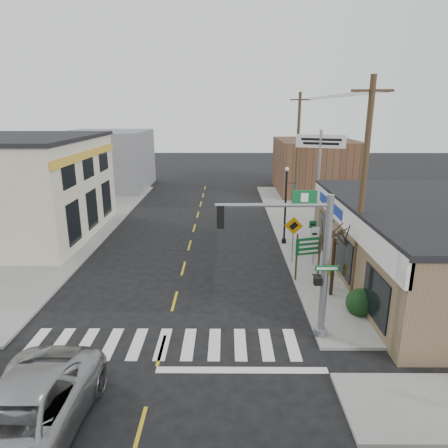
{
  "coord_description": "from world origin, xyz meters",
  "views": [
    {
      "loc": [
        2.45,
        -13.13,
        8.78
      ],
      "look_at": [
        2.33,
        7.47,
        2.8
      ],
      "focal_mm": 32.0,
      "sensor_mm": 36.0,
      "label": 1
    }
  ],
  "objects_px": {
    "fire_hydrant": "(329,268)",
    "bare_tree": "(336,228)",
    "lamp_post": "(287,200)",
    "guide_sign": "(308,250)",
    "suv": "(19,423)",
    "utility_pole_near": "(363,190)",
    "dance_center_sign": "(320,157)",
    "utility_pole_far": "(297,150)",
    "traffic_signal_pole": "(308,252)"
  },
  "relations": [
    {
      "from": "suv",
      "to": "utility_pole_far",
      "type": "distance_m",
      "value": 30.07
    },
    {
      "from": "suv",
      "to": "dance_center_sign",
      "type": "bearing_deg",
      "value": 60.38
    },
    {
      "from": "guide_sign",
      "to": "utility_pole_far",
      "type": "relative_size",
      "value": 0.25
    },
    {
      "from": "traffic_signal_pole",
      "to": "guide_sign",
      "type": "bearing_deg",
      "value": 76.35
    },
    {
      "from": "utility_pole_near",
      "to": "traffic_signal_pole",
      "type": "bearing_deg",
      "value": -126.14
    },
    {
      "from": "suv",
      "to": "utility_pole_near",
      "type": "distance_m",
      "value": 15.25
    },
    {
      "from": "dance_center_sign",
      "to": "utility_pole_far",
      "type": "height_order",
      "value": "utility_pole_far"
    },
    {
      "from": "lamp_post",
      "to": "guide_sign",
      "type": "bearing_deg",
      "value": -82.38
    },
    {
      "from": "suv",
      "to": "utility_pole_far",
      "type": "relative_size",
      "value": 0.63
    },
    {
      "from": "fire_hydrant",
      "to": "dance_center_sign",
      "type": "relative_size",
      "value": 0.09
    },
    {
      "from": "dance_center_sign",
      "to": "guide_sign",
      "type": "bearing_deg",
      "value": -85.06
    },
    {
      "from": "traffic_signal_pole",
      "to": "fire_hydrant",
      "type": "xyz_separation_m",
      "value": [
        2.5,
        6.02,
        -3.14
      ]
    },
    {
      "from": "traffic_signal_pole",
      "to": "bare_tree",
      "type": "xyz_separation_m",
      "value": [
        1.99,
        3.58,
        -0.13
      ]
    },
    {
      "from": "guide_sign",
      "to": "bare_tree",
      "type": "xyz_separation_m",
      "value": [
        0.83,
        -1.7,
        1.71
      ]
    },
    {
      "from": "guide_sign",
      "to": "utility_pole_near",
      "type": "xyz_separation_m",
      "value": [
        1.86,
        -1.78,
        3.5
      ]
    },
    {
      "from": "bare_tree",
      "to": "lamp_post",
      "type": "bearing_deg",
      "value": 98.44
    },
    {
      "from": "suv",
      "to": "bare_tree",
      "type": "height_order",
      "value": "bare_tree"
    },
    {
      "from": "bare_tree",
      "to": "utility_pole_far",
      "type": "relative_size",
      "value": 0.43
    },
    {
      "from": "suv",
      "to": "guide_sign",
      "type": "bearing_deg",
      "value": 49.91
    },
    {
      "from": "guide_sign",
      "to": "lamp_post",
      "type": "xyz_separation_m",
      "value": [
        -0.31,
        5.98,
        1.31
      ]
    },
    {
      "from": "fire_hydrant",
      "to": "utility_pole_near",
      "type": "relative_size",
      "value": 0.06
    },
    {
      "from": "bare_tree",
      "to": "utility_pole_near",
      "type": "relative_size",
      "value": 0.43
    },
    {
      "from": "utility_pole_far",
      "to": "guide_sign",
      "type": "bearing_deg",
      "value": -103.25
    },
    {
      "from": "fire_hydrant",
      "to": "bare_tree",
      "type": "distance_m",
      "value": 3.91
    },
    {
      "from": "suv",
      "to": "utility_pole_near",
      "type": "height_order",
      "value": "utility_pole_near"
    },
    {
      "from": "guide_sign",
      "to": "fire_hydrant",
      "type": "distance_m",
      "value": 2.0
    },
    {
      "from": "guide_sign",
      "to": "bare_tree",
      "type": "height_order",
      "value": "bare_tree"
    },
    {
      "from": "suv",
      "to": "dance_center_sign",
      "type": "relative_size",
      "value": 0.87
    },
    {
      "from": "suv",
      "to": "bare_tree",
      "type": "relative_size",
      "value": 1.48
    },
    {
      "from": "fire_hydrant",
      "to": "lamp_post",
      "type": "xyz_separation_m",
      "value": [
        -1.65,
        5.24,
        2.6
      ]
    },
    {
      "from": "traffic_signal_pole",
      "to": "utility_pole_far",
      "type": "xyz_separation_m",
      "value": [
        3.26,
        21.83,
        1.66
      ]
    },
    {
      "from": "dance_center_sign",
      "to": "utility_pole_far",
      "type": "xyz_separation_m",
      "value": [
        -0.23,
        7.66,
        -0.26
      ]
    },
    {
      "from": "guide_sign",
      "to": "traffic_signal_pole",
      "type": "bearing_deg",
      "value": -118.24
    },
    {
      "from": "guide_sign",
      "to": "dance_center_sign",
      "type": "height_order",
      "value": "dance_center_sign"
    },
    {
      "from": "suv",
      "to": "bare_tree",
      "type": "distance_m",
      "value": 14.1
    },
    {
      "from": "suv",
      "to": "fire_hydrant",
      "type": "xyz_separation_m",
      "value": [
        10.98,
        11.53,
        -0.4
      ]
    },
    {
      "from": "traffic_signal_pole",
      "to": "utility_pole_near",
      "type": "height_order",
      "value": "utility_pole_near"
    },
    {
      "from": "fire_hydrant",
      "to": "lamp_post",
      "type": "height_order",
      "value": "lamp_post"
    },
    {
      "from": "guide_sign",
      "to": "utility_pole_near",
      "type": "bearing_deg",
      "value": -59.6
    },
    {
      "from": "suv",
      "to": "utility_pole_far",
      "type": "bearing_deg",
      "value": 68.46
    },
    {
      "from": "guide_sign",
      "to": "dance_center_sign",
      "type": "distance_m",
      "value": 9.93
    },
    {
      "from": "traffic_signal_pole",
      "to": "dance_center_sign",
      "type": "height_order",
      "value": "dance_center_sign"
    },
    {
      "from": "lamp_post",
      "to": "suv",
      "type": "bearing_deg",
      "value": -114.41
    },
    {
      "from": "utility_pole_far",
      "to": "dance_center_sign",
      "type": "bearing_deg",
      "value": -94.28
    },
    {
      "from": "utility_pole_near",
      "to": "guide_sign",
      "type": "bearing_deg",
      "value": 140.93
    },
    {
      "from": "traffic_signal_pole",
      "to": "dance_center_sign",
      "type": "xyz_separation_m",
      "value": [
        3.49,
        14.17,
        1.92
      ]
    },
    {
      "from": "lamp_post",
      "to": "utility_pole_near",
      "type": "distance_m",
      "value": 8.35
    },
    {
      "from": "lamp_post",
      "to": "bare_tree",
      "type": "bearing_deg",
      "value": -76.87
    },
    {
      "from": "suv",
      "to": "lamp_post",
      "type": "height_order",
      "value": "lamp_post"
    },
    {
      "from": "guide_sign",
      "to": "dance_center_sign",
      "type": "relative_size",
      "value": 0.35
    }
  ]
}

